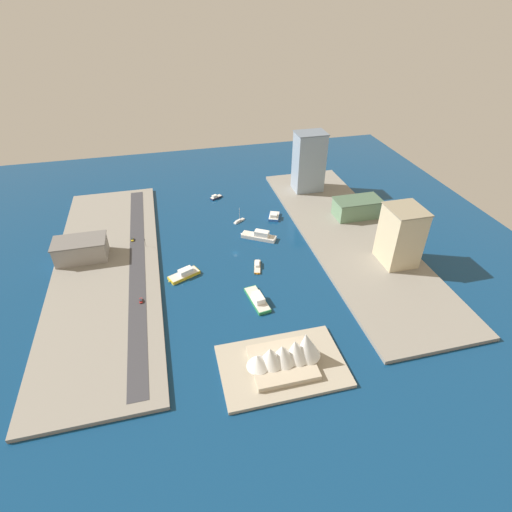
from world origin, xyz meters
TOP-DOWN VIEW (x-y plane):
  - ground_plane at (0.00, 0.00)m, footprint 440.00×440.00m
  - quay_west at (-90.31, 0.00)m, footprint 70.00×240.00m
  - quay_east at (90.31, 0.00)m, footprint 70.00×240.00m
  - peninsula_point at (-2.84, 108.40)m, footprint 64.37×41.94m
  - road_strip at (69.61, 0.00)m, footprint 10.49×228.00m
  - ferry_green_doubledeck at (-2.76, 55.83)m, footprint 11.80×27.49m
  - ferry_white_commuter at (-21.82, -14.72)m, footprint 26.87×20.68m
  - sailboat_small_white at (-11.86, -43.59)m, footprint 10.54×8.35m
  - ferry_yellow_fast at (39.00, 19.38)m, footprint 22.48×15.93m
  - patrol_launch_navy at (0.03, -90.05)m, footprint 12.07×9.17m
  - water_taxi_orange at (-11.31, 21.22)m, footprint 7.91×16.35m
  - catamaran_blue at (-41.74, -43.05)m, footprint 12.98×16.85m
  - carpark_squat_concrete at (106.55, -15.91)m, footprint 35.77×20.69m
  - terminal_long_green at (-107.46, -25.89)m, footprint 37.71×20.33m
  - office_block_beige at (-106.13, 39.70)m, footprint 23.02×25.47m
  - tower_tall_glass at (-85.18, -83.95)m, footprint 26.66×20.34m
  - taxi_yellow_cab at (73.03, -31.18)m, footprint 1.90×4.57m
  - pickup_red at (67.44, 41.67)m, footprint 2.00×4.44m
  - traffic_light_waterfront at (63.25, -20.10)m, footprint 0.36×0.36m
  - opera_landmark at (-4.74, 108.40)m, footprint 39.80×28.24m
  - park_tree_cluster at (-102.19, -32.20)m, footprint 9.36×14.14m

SIDE VIEW (x-z plane):
  - ground_plane at x=0.00m, z-range 0.00..0.00m
  - sailboat_small_white at x=-11.86m, z-range -5.38..7.10m
  - peninsula_point at x=-2.84m, z-range 0.00..2.00m
  - water_taxi_orange at x=-11.31m, z-range -0.44..2.55m
  - quay_west at x=-90.31m, z-range 0.00..2.52m
  - quay_east at x=90.31m, z-range 0.00..2.52m
  - patrol_launch_navy at x=0.03m, z-range -0.55..3.09m
  - catamaran_blue at x=-41.74m, z-range -0.67..4.03m
  - ferry_yellow_fast at x=39.00m, z-range -0.84..4.70m
  - ferry_green_doubledeck at x=-2.76m, z-range -0.96..4.98m
  - ferry_white_commuter at x=-21.82m, z-range -1.05..5.88m
  - road_strip at x=69.61m, z-range 2.52..2.67m
  - taxi_yellow_cab at x=73.03m, z-range 2.66..4.17m
  - pickup_red at x=67.44m, z-range 2.65..4.24m
  - traffic_light_waterfront at x=63.25m, z-range 3.61..10.11m
  - park_tree_cluster at x=-102.19m, z-range 3.45..11.26m
  - opera_landmark at x=-4.74m, z-range -0.63..19.56m
  - carpark_squat_concrete at x=106.55m, z-range 2.55..17.35m
  - terminal_long_green at x=-107.46m, z-range 2.55..17.67m
  - office_block_beige at x=-106.13m, z-range 2.55..43.69m
  - tower_tall_glass at x=-85.18m, z-range 2.55..55.71m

